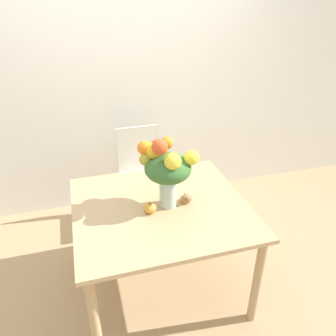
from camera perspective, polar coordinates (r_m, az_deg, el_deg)
The scene contains 7 objects.
ground_plane at distance 2.72m, azimuth -1.15°, elevation -19.39°, with size 12.00×12.00×0.00m, color tan.
wall_back at distance 3.18m, azimuth -7.82°, elevation 16.12°, with size 8.00×0.06×2.70m.
dining_table at distance 2.28m, azimuth -1.30°, elevation -8.50°, with size 1.16×1.06×0.74m.
flower_vase at distance 2.08m, azimuth -0.32°, elevation 0.14°, with size 0.36×0.32×0.50m.
pumpkin at distance 2.15m, azimuth -3.18°, elevation -6.95°, with size 0.09×0.09×0.08m.
turkey_figurine at distance 2.25m, azimuth 3.06°, elevation -5.17°, with size 0.08×0.11×0.07m.
dining_chair_near_window at distance 3.11m, azimuth -4.55°, elevation -1.13°, with size 0.43×0.43×0.92m.
Camera 1 is at (-0.46, -1.77, 2.01)m, focal length 35.00 mm.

